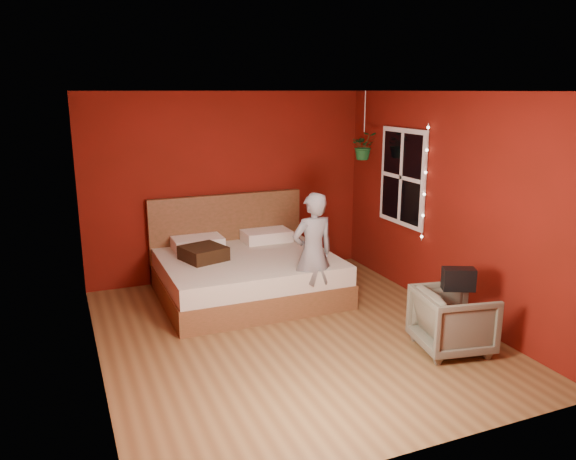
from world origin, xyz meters
name	(u,v)px	position (x,y,z in m)	size (l,w,h in m)	color
floor	(291,334)	(0.00, 0.00, 0.00)	(4.50, 4.50, 0.00)	brown
room_walls	(291,183)	(0.00, 0.00, 1.68)	(4.04, 4.54, 2.62)	maroon
window	(402,177)	(1.97, 0.90, 1.50)	(0.05, 0.97, 1.27)	white
fairy_lights	(425,183)	(1.94, 0.38, 1.50)	(0.04, 0.04, 1.45)	silver
bed	(245,272)	(-0.06, 1.37, 0.31)	(2.19, 1.86, 1.20)	brown
person	(313,254)	(0.49, 0.50, 0.73)	(0.53, 0.35, 1.47)	gray
armchair	(453,320)	(1.38, -0.98, 0.32)	(0.69, 0.71, 0.65)	#696753
handbag	(459,279)	(1.42, -0.97, 0.76)	(0.32, 0.16, 0.23)	black
throw_pillow	(203,253)	(-0.61, 1.35, 0.63)	(0.48, 0.48, 0.17)	#332111
hanging_plant	(364,146)	(1.68, 1.43, 1.87)	(0.41, 0.38, 0.92)	silver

